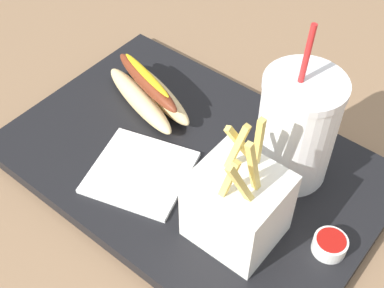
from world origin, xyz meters
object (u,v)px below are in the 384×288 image
ketchup_cup_1 (330,244)px  fries_basket (238,206)px  soda_cup (297,129)px  hot_dog_1 (148,92)px  napkin_stack (140,172)px

ketchup_cup_1 → fries_basket: bearing=25.4°
fries_basket → ketchup_cup_1: (-0.10, -0.05, -0.04)m
soda_cup → hot_dog_1: bearing=5.7°
soda_cup → ketchup_cup_1: bearing=143.2°
soda_cup → ketchup_cup_1: soda_cup is taller
hot_dog_1 → ketchup_cup_1: size_ratio=4.38×
fries_basket → hot_dog_1: bearing=-23.6°
fries_basket → napkin_stack: (0.15, 0.01, -0.05)m
ketchup_cup_1 → hot_dog_1: bearing=-9.1°
soda_cup → fries_basket: size_ratio=1.30×
soda_cup → fries_basket: bearing=90.8°
hot_dog_1 → ketchup_cup_1: (-0.33, 0.05, -0.01)m
soda_cup → hot_dog_1: size_ratio=1.27×
soda_cup → ketchup_cup_1: (-0.10, 0.08, -0.06)m
napkin_stack → fries_basket: bearing=-177.6°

